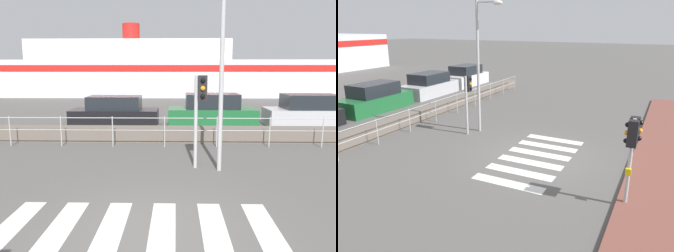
% 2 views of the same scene
% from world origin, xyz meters
% --- Properties ---
extents(ground_plane, '(160.00, 160.00, 0.00)m').
position_xyz_m(ground_plane, '(0.00, 0.00, 0.00)').
color(ground_plane, '#565451').
extents(crosswalk, '(4.95, 2.40, 0.01)m').
position_xyz_m(crosswalk, '(-0.28, 0.00, 0.00)').
color(crosswalk, silver).
rests_on(crosswalk, ground_plane).
extents(seawall, '(24.82, 0.55, 0.58)m').
position_xyz_m(seawall, '(0.00, 7.11, 0.29)').
color(seawall, '#6B6056').
rests_on(seawall, ground_plane).
extents(harbor_fence, '(22.38, 0.04, 1.10)m').
position_xyz_m(harbor_fence, '(-0.00, 6.23, 0.73)').
color(harbor_fence, '#B2B2B5').
rests_on(harbor_fence, ground_plane).
extents(traffic_light_far, '(0.34, 0.32, 2.59)m').
position_xyz_m(traffic_light_far, '(1.06, 3.74, 1.90)').
color(traffic_light_far, '#B2B2B5').
rests_on(traffic_light_far, ground_plane).
extents(streetlamp, '(0.32, 1.26, 5.74)m').
position_xyz_m(streetlamp, '(1.60, 3.26, 3.59)').
color(streetlamp, '#B2B2B5').
rests_on(streetlamp, ground_plane).
extents(ferry_boat, '(36.02, 8.55, 7.42)m').
position_xyz_m(ferry_boat, '(-0.87, 30.15, 2.39)').
color(ferry_boat, silver).
rests_on(ferry_boat, ground_plane).
extents(parked_car_black, '(4.25, 1.74, 1.45)m').
position_xyz_m(parked_car_black, '(-2.61, 10.76, 0.62)').
color(parked_car_black, black).
rests_on(parked_car_black, ground_plane).
extents(parked_car_green, '(4.25, 1.79, 1.57)m').
position_xyz_m(parked_car_green, '(2.17, 10.76, 0.67)').
color(parked_car_green, '#1E6633').
rests_on(parked_car_green, ground_plane).
extents(parked_car_silver, '(4.24, 1.89, 1.55)m').
position_xyz_m(parked_car_silver, '(6.94, 10.76, 0.66)').
color(parked_car_silver, '#BCBCC1').
rests_on(parked_car_silver, ground_plane).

